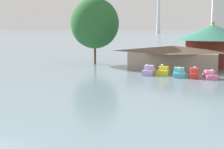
# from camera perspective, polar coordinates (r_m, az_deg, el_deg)

# --- Properties ---
(pedal_boat_lavender) EXTENTS (1.75, 2.60, 1.83)m
(pedal_boat_lavender) POSITION_cam_1_polar(r_m,az_deg,el_deg) (48.40, 6.79, 0.63)
(pedal_boat_lavender) COLOR #B299D8
(pedal_boat_lavender) RESTS_ON ground
(pedal_boat_yellow) EXTENTS (1.75, 2.96, 1.82)m
(pedal_boat_yellow) POSITION_cam_1_polar(r_m,az_deg,el_deg) (48.98, 9.46, 0.60)
(pedal_boat_yellow) COLOR yellow
(pedal_boat_yellow) RESTS_ON ground
(pedal_boat_cyan) EXTENTS (1.99, 2.90, 1.64)m
(pedal_boat_cyan) POSITION_cam_1_polar(r_m,az_deg,el_deg) (47.31, 12.22, 0.26)
(pedal_boat_cyan) COLOR #4CB7CC
(pedal_boat_cyan) RESTS_ON ground
(pedal_boat_red) EXTENTS (1.56, 2.53, 1.84)m
(pedal_boat_red) POSITION_cam_1_polar(r_m,az_deg,el_deg) (46.74, 14.87, 0.11)
(pedal_boat_red) COLOR red
(pedal_boat_red) RESTS_ON ground
(pedal_boat_pink) EXTENTS (2.17, 2.90, 1.50)m
(pedal_boat_pink) POSITION_cam_1_polar(r_m,az_deg,el_deg) (46.80, 17.55, -0.14)
(pedal_boat_pink) COLOR pink
(pedal_boat_pink) RESTS_ON ground
(boathouse) EXTENTS (16.04, 8.88, 4.14)m
(boathouse) POSITION_cam_1_polar(r_m,az_deg,el_deg) (55.95, 11.22, 3.22)
(boathouse) COLOR gray
(boathouse) RESTS_ON ground
(green_roof_pavilion) EXTENTS (13.82, 13.82, 8.56)m
(green_roof_pavilion) POSITION_cam_1_polar(r_m,az_deg,el_deg) (62.52, 17.94, 5.73)
(green_roof_pavilion) COLOR #993328
(green_roof_pavilion) RESTS_ON ground
(shoreline_tree_tall_left) EXTENTS (9.59, 9.59, 13.07)m
(shoreline_tree_tall_left) POSITION_cam_1_polar(r_m,az_deg,el_deg) (62.15, -3.19, 9.38)
(shoreline_tree_tall_left) COLOR brown
(shoreline_tree_tall_left) RESTS_ON ground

